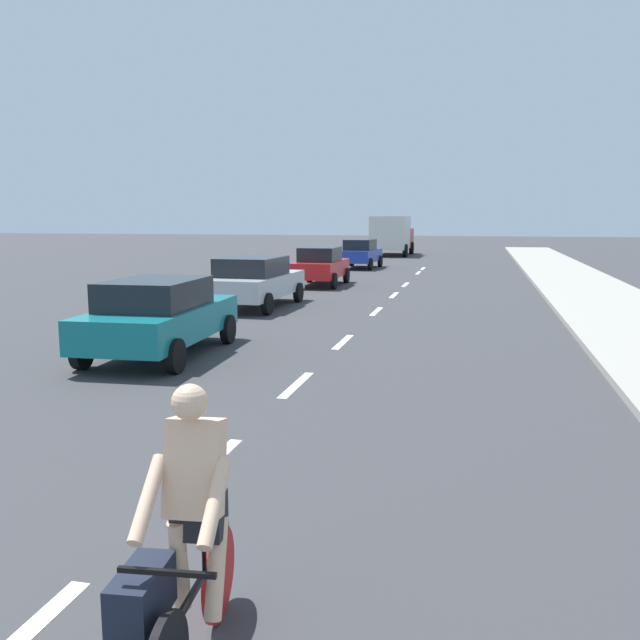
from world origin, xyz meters
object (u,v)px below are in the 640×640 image
Objects in this scene: delivery_truck at (392,234)px; parked_car_blue at (361,253)px; parked_car_silver at (254,280)px; parked_car_red at (321,265)px; cyclist at (183,544)px; parked_car_teal at (159,315)px.

parked_car_blue is at bearing -89.63° from delivery_truck.
delivery_truck reaches higher than parked_car_silver.
parked_car_red is at bearing -89.43° from delivery_truck.
cyclist is 0.47× the size of parked_car_red.
cyclist is 0.46× the size of parked_car_blue.
delivery_truck is at bearing 89.53° from parked_car_red.
delivery_truck is (0.10, 12.65, 0.67)m from parked_car_blue.
parked_car_teal is 0.97× the size of parked_car_silver.
cyclist is at bearing -70.98° from parked_car_silver.
parked_car_red is (0.50, 6.96, -0.01)m from parked_car_silver.
delivery_truck reaches higher than cyclist.
parked_car_teal is 23.96m from parked_car_blue.
parked_car_silver and parked_car_blue have the same top height.
cyclist is at bearing -79.09° from parked_car_red.
parked_car_blue is (-0.02, 23.96, -0.01)m from parked_car_teal.
parked_car_teal is 36.62m from delivery_truck.
cyclist reaches higher than parked_car_silver.
parked_car_red is (-4.56, 23.23, 0.00)m from cyclist.
delivery_truck is (-4.45, 45.42, 0.67)m from cyclist.
parked_car_blue is 12.67m from delivery_truck.
parked_car_teal is 1.15× the size of parked_car_red.
parked_car_teal is at bearing -68.32° from cyclist.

